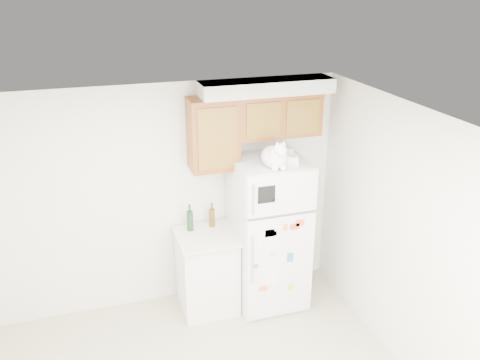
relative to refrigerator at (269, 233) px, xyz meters
name	(u,v)px	position (x,y,z in m)	size (l,w,h in m)	color
room_shell	(219,236)	(-0.93, -1.36, 0.82)	(3.84, 4.04, 2.52)	silver
refrigerator	(269,233)	(0.00, 0.00, 0.00)	(0.76, 0.78, 1.70)	white
base_counter	(207,271)	(-0.69, 0.07, -0.39)	(0.64, 0.64, 0.92)	white
cat	(276,156)	(-0.02, -0.20, 0.97)	(0.31, 0.45, 0.32)	white
storage_box_back	(283,153)	(0.17, 0.07, 0.90)	(0.18, 0.13, 0.10)	white
storage_box_front	(291,160)	(0.17, -0.15, 0.89)	(0.15, 0.11, 0.09)	white
bottle_green	(190,217)	(-0.83, 0.21, 0.22)	(0.07, 0.07, 0.30)	#19381E
bottle_amber	(212,215)	(-0.58, 0.23, 0.21)	(0.07, 0.07, 0.28)	#593814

